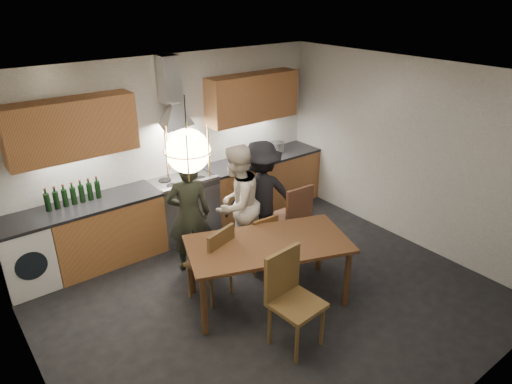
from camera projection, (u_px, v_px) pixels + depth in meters
ground at (266, 296)px, 5.54m from camera, size 5.00×5.00×0.00m
room_shell at (268, 164)px, 4.83m from camera, size 5.02×4.52×2.61m
counter_run at (186, 206)px, 6.77m from camera, size 5.00×0.62×0.90m
range_stove at (185, 207)px, 6.76m from camera, size 0.90×0.60×0.92m
wall_fixtures at (173, 110)px, 6.25m from camera, size 4.30×0.54×1.10m
pendant_lamp at (188, 151)px, 4.04m from camera, size 0.43×0.43×0.70m
dining_table at (268, 249)px, 5.21m from camera, size 2.04×1.50×0.77m
chair_back_left at (215, 259)px, 5.28m from camera, size 0.54×0.54×0.96m
chair_back_mid at (261, 240)px, 5.84m from camera, size 0.39×0.39×0.81m
chair_back_right at (294, 213)px, 6.30m from camera, size 0.47×0.47×0.98m
chair_front at (290, 293)px, 4.62m from camera, size 0.51×0.51×1.04m
person_left at (189, 215)px, 5.80m from camera, size 0.66×0.55×1.55m
person_mid at (237, 204)px, 6.00m from camera, size 0.96×0.86×1.62m
person_right at (261, 196)px, 6.31m from camera, size 1.16×0.94×1.57m
mixing_bowl at (246, 160)px, 7.12m from camera, size 0.42×0.42×0.08m
stock_pot at (277, 147)px, 7.59m from camera, size 0.26×0.26×0.16m
wine_bottles at (73, 193)px, 5.74m from camera, size 0.70×0.07×0.29m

